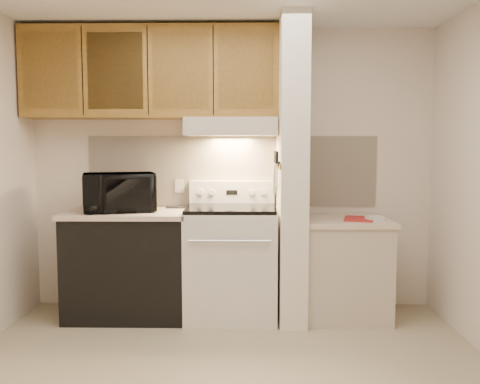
{
  "coord_description": "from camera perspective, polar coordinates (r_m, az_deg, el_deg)",
  "views": [
    {
      "loc": [
        0.14,
        -3.11,
        1.46
      ],
      "look_at": [
        0.08,
        0.75,
        1.11
      ],
      "focal_mm": 38.0,
      "sensor_mm": 36.0,
      "label": 1
    }
  ],
  "objects": [
    {
      "name": "floor",
      "position": [
        3.44,
        -1.66,
        -19.98
      ],
      "size": [
        3.6,
        3.6,
        0.0
      ],
      "primitive_type": "plane",
      "color": "tan",
      "rests_on": "ground"
    },
    {
      "name": "wall_back",
      "position": [
        4.61,
        -0.89,
        2.56
      ],
      "size": [
        3.6,
        2.5,
        0.02
      ],
      "primitive_type": "cube",
      "rotation": [
        1.57,
        0.0,
        0.0
      ],
      "color": "silver",
      "rests_on": "floor"
    },
    {
      "name": "backsplash",
      "position": [
        4.6,
        -0.9,
        2.37
      ],
      "size": [
        2.6,
        0.02,
        0.63
      ],
      "primitive_type": "cube",
      "color": "#FBE9CA",
      "rests_on": "wall_back"
    },
    {
      "name": "range_body",
      "position": [
        4.38,
        -1.01,
        -8.03
      ],
      "size": [
        0.76,
        0.65,
        0.92
      ],
      "primitive_type": "cube",
      "color": "silver",
      "rests_on": "floor"
    },
    {
      "name": "oven_window",
      "position": [
        4.06,
        -1.16,
        -8.5
      ],
      "size": [
        0.5,
        0.01,
        0.3
      ],
      "primitive_type": "cube",
      "color": "black",
      "rests_on": "range_body"
    },
    {
      "name": "oven_handle",
      "position": [
        3.98,
        -1.18,
        -5.55
      ],
      "size": [
        0.65,
        0.02,
        0.02
      ],
      "primitive_type": "cylinder",
      "rotation": [
        0.0,
        1.57,
        0.0
      ],
      "color": "silver",
      "rests_on": "range_body"
    },
    {
      "name": "cooktop",
      "position": [
        4.3,
        -1.02,
        -1.85
      ],
      "size": [
        0.74,
        0.64,
        0.03
      ],
      "primitive_type": "cube",
      "color": "black",
      "rests_on": "range_body"
    },
    {
      "name": "range_backguard",
      "position": [
        4.57,
        -0.91,
        0.02
      ],
      "size": [
        0.76,
        0.08,
        0.2
      ],
      "primitive_type": "cube",
      "color": "silver",
      "rests_on": "range_body"
    },
    {
      "name": "range_display",
      "position": [
        4.53,
        -0.93,
        -0.03
      ],
      "size": [
        0.1,
        0.01,
        0.04
      ],
      "primitive_type": "cube",
      "color": "black",
      "rests_on": "range_backguard"
    },
    {
      "name": "range_knob_left_outer",
      "position": [
        4.54,
        -4.46,
        -0.03
      ],
      "size": [
        0.05,
        0.02,
        0.05
      ],
      "primitive_type": "cylinder",
      "rotation": [
        1.57,
        0.0,
        0.0
      ],
      "color": "silver",
      "rests_on": "range_backguard"
    },
    {
      "name": "range_knob_left_inner",
      "position": [
        4.53,
        -3.2,
        -0.03
      ],
      "size": [
        0.05,
        0.02,
        0.05
      ],
      "primitive_type": "cylinder",
      "rotation": [
        1.57,
        0.0,
        0.0
      ],
      "color": "silver",
      "rests_on": "range_backguard"
    },
    {
      "name": "range_knob_right_inner",
      "position": [
        4.52,
        1.35,
        -0.04
      ],
      "size": [
        0.05,
        0.02,
        0.05
      ],
      "primitive_type": "cylinder",
      "rotation": [
        1.57,
        0.0,
        0.0
      ],
      "color": "silver",
      "rests_on": "range_backguard"
    },
    {
      "name": "range_knob_right_outer",
      "position": [
        4.52,
        2.62,
        -0.04
      ],
      "size": [
        0.05,
        0.02,
        0.05
      ],
      "primitive_type": "cylinder",
      "rotation": [
        1.57,
        0.0,
        0.0
      ],
      "color": "silver",
      "rests_on": "range_backguard"
    },
    {
      "name": "dishwasher_front",
      "position": [
        4.51,
        -12.37,
        -8.09
      ],
      "size": [
        1.0,
        0.63,
        0.87
      ],
      "primitive_type": "cube",
      "color": "black",
      "rests_on": "floor"
    },
    {
      "name": "left_countertop",
      "position": [
        4.43,
        -12.48,
        -2.35
      ],
      "size": [
        1.04,
        0.67,
        0.04
      ],
      "primitive_type": "cube",
      "color": "beige",
      "rests_on": "dishwasher_front"
    },
    {
      "name": "spoon_rest",
      "position": [
        4.55,
        -7.0,
        -1.73
      ],
      "size": [
        0.21,
        0.08,
        0.01
      ],
      "primitive_type": "cube",
      "rotation": [
        0.0,
        0.0,
        -0.05
      ],
      "color": "black",
      "rests_on": "left_countertop"
    },
    {
      "name": "teal_jar",
      "position": [
        4.38,
        -11.96,
        -1.44
      ],
      "size": [
        0.13,
        0.13,
        0.11
      ],
      "primitive_type": "cylinder",
      "rotation": [
        0.0,
        0.0,
        0.33
      ],
      "color": "#216A67",
      "rests_on": "left_countertop"
    },
    {
      "name": "outlet",
      "position": [
        4.64,
        -6.84,
        0.68
      ],
      "size": [
        0.08,
        0.01,
        0.12
      ],
      "primitive_type": "cube",
      "color": "beige",
      "rests_on": "backsplash"
    },
    {
      "name": "microwave",
      "position": [
        4.41,
        -13.41,
        -0.02
      ],
      "size": [
        0.68,
        0.55,
        0.32
      ],
      "primitive_type": "imported",
      "rotation": [
        0.0,
        0.0,
        0.29
      ],
      "color": "black",
      "rests_on": "left_countertop"
    },
    {
      "name": "partition_pillar",
      "position": [
        4.28,
        5.81,
        2.33
      ],
      "size": [
        0.22,
        0.7,
        2.5
      ],
      "primitive_type": "cube",
      "color": "white",
      "rests_on": "floor"
    },
    {
      "name": "pillar_trim",
      "position": [
        4.27,
        4.27,
        3.0
      ],
      "size": [
        0.01,
        0.7,
        0.04
      ],
      "primitive_type": "cube",
      "color": "olive",
      "rests_on": "partition_pillar"
    },
    {
      "name": "knife_strip",
      "position": [
        4.22,
        4.23,
        3.25
      ],
      "size": [
        0.02,
        0.42,
        0.04
      ],
      "primitive_type": "cube",
      "color": "black",
      "rests_on": "partition_pillar"
    },
    {
      "name": "knife_blade_a",
      "position": [
        4.07,
        4.18,
        1.77
      ],
      "size": [
        0.01,
        0.03,
        0.16
      ],
      "primitive_type": "cube",
      "color": "silver",
      "rests_on": "knife_strip"
    },
    {
      "name": "knife_handle_a",
      "position": [
        4.06,
        4.19,
        3.88
      ],
      "size": [
        0.02,
        0.02,
        0.1
      ],
      "primitive_type": "cylinder",
      "color": "black",
      "rests_on": "knife_strip"
    },
    {
      "name": "knife_blade_b",
      "position": [
        4.14,
        4.12,
        1.69
      ],
      "size": [
        0.01,
        0.04,
        0.18
      ],
      "primitive_type": "cube",
      "color": "silver",
      "rests_on": "knife_strip"
    },
    {
      "name": "knife_handle_b",
      "position": [
        4.14,
        4.13,
        3.91
      ],
      "size": [
        0.02,
        0.02,
        0.1
      ],
      "primitive_type": "cylinder",
      "color": "black",
      "rests_on": "knife_strip"
    },
    {
      "name": "knife_blade_c",
      "position": [
        4.22,
        4.05,
        1.62
      ],
      "size": [
        0.01,
        0.04,
        0.2
      ],
      "primitive_type": "cube",
      "color": "silver",
      "rests_on": "knife_strip"
    },
    {
      "name": "knife_handle_c",
      "position": [
        4.23,
        4.06,
        3.93
      ],
      "size": [
        0.02,
        0.02,
        0.1
      ],
      "primitive_type": "cylinder",
      "color": "black",
      "rests_on": "knife_strip"
    },
    {
      "name": "knife_blade_d",
      "position": [
        4.3,
        4.0,
        1.95
      ],
      "size": [
        0.01,
        0.04,
        0.16
      ],
      "primitive_type": "cube",
      "color": "silver",
      "rests_on": "knife_strip"
    },
    {
      "name": "knife_handle_d",
      "position": [
        4.29,
        4.01,
        3.95
      ],
      "size": [
        0.02,
        0.02,
        0.1
      ],
      "primitive_type": "cylinder",
      "color": "black",
      "rests_on": "knife_strip"
    },
    {
      "name": "knife_blade_e",
      "position": [
        4.38,
        3.94,
        1.88
      ],
      "size": [
        0.01,
        0.04,
        0.18
      ],
      "primitive_type": "cube",
      "color": "silver",
      "rests_on": "knife_strip"
    },
    {
      "name": "knife_handle_e",
      "position": [
        4.38,
        3.94,
        3.98
      ],
      "size": [
        0.02,
        0.02,
        0.1
      ],
      "primitive_type": "cylinder",
      "color": "black",
      "rests_on": "knife_strip"
    },
    {
      "name": "oven_mitt",
      "position": [
        4.44,
        3.92,
        1.48
      ],
      "size": [
        0.03,
        0.1,
        0.25
      ],
      "primitive_type": "cube",
      "color": "gray",
      "rests_on": "partition_pillar"
    },
    {
      "name": "right_cab_base",
      "position": [
        4.47,
        11.67,
        -8.61
      ],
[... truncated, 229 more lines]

